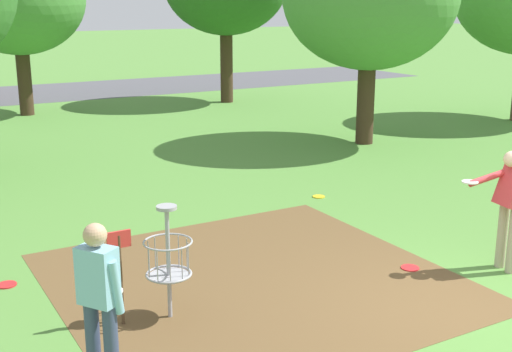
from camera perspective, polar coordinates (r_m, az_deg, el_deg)
ground_plane at (r=8.62m, az=18.21°, el=-11.21°), size 160.00×160.00×0.00m
dirt_tee_pad at (r=9.14m, az=-0.20°, el=-8.86°), size 5.09×5.01×0.01m
disc_golf_basket at (r=7.91m, az=-7.93°, el=-6.98°), size 0.98×0.58×1.39m
player_foreground_watching at (r=9.79m, az=20.85°, el=-2.12°), size 1.04×0.65×1.71m
player_throwing at (r=6.50m, az=-13.22°, el=-10.16°), size 0.45×0.48×1.71m
frisbee_far_left at (r=9.76m, az=13.01°, el=-7.65°), size 0.26×0.26×0.02m
frisbee_far_right at (r=9.18m, az=-7.25°, el=-8.83°), size 0.25×0.25×0.02m
frisbee_scattered_a at (r=12.92m, az=5.38°, el=-1.76°), size 0.24×0.24×0.02m
frisbee_scattered_b at (r=9.57m, az=-20.50°, el=-8.69°), size 0.26×0.26×0.02m
parking_lot_strip at (r=29.00m, az=-17.97°, el=6.76°), size 36.00×6.00×0.01m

